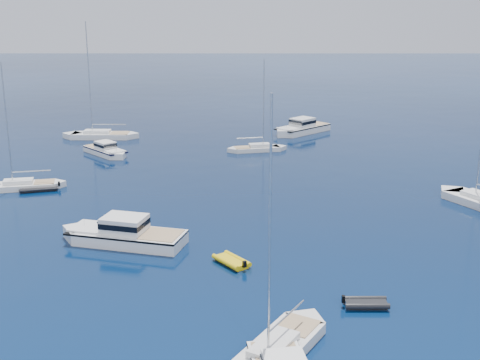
% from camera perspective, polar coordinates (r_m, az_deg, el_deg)
% --- Properties ---
extents(ground, '(400.00, 400.00, 0.00)m').
position_cam_1_polar(ground, '(38.12, 6.22, -13.00)').
color(ground, navy).
rests_on(ground, ground).
extents(motor_cruiser_centre, '(11.33, 5.98, 2.85)m').
position_cam_1_polar(motor_cruiser_centre, '(50.84, -10.45, -5.59)').
color(motor_cruiser_centre, white).
rests_on(motor_cruiser_centre, ground).
extents(motor_cruiser_distant, '(9.77, 9.65, 2.76)m').
position_cam_1_polar(motor_cruiser_distant, '(91.86, 5.51, 4.21)').
color(motor_cruiser_distant, silver).
rests_on(motor_cruiser_distant, ground).
extents(motor_cruiser_horizon, '(7.19, 7.59, 2.10)m').
position_cam_1_polar(motor_cruiser_horizon, '(80.10, -11.88, 2.23)').
color(motor_cruiser_horizon, white).
rests_on(motor_cruiser_horizon, ground).
extents(sailboat_fore, '(7.35, 9.96, 14.74)m').
position_cam_1_polar(sailboat_fore, '(35.32, 3.33, -15.44)').
color(sailboat_fore, silver).
rests_on(sailboat_fore, ground).
extents(sailboat_mid_l, '(9.25, 4.16, 13.17)m').
position_cam_1_polar(sailboat_mid_l, '(67.79, -18.90, -0.75)').
color(sailboat_mid_l, white).
rests_on(sailboat_mid_l, ground).
extents(sailboat_centre, '(8.34, 3.81, 11.87)m').
position_cam_1_polar(sailboat_centre, '(80.41, 1.53, 2.62)').
color(sailboat_centre, silver).
rests_on(sailboat_centre, ground).
extents(sailboat_far_l, '(11.10, 2.98, 16.29)m').
position_cam_1_polar(sailboat_far_l, '(90.09, -12.37, 3.69)').
color(sailboat_far_l, white).
rests_on(sailboat_far_l, ground).
extents(tender_yellow, '(3.25, 3.50, 0.95)m').
position_cam_1_polar(tender_yellow, '(46.22, -0.77, -7.54)').
color(tender_yellow, yellow).
rests_on(tender_yellow, ground).
extents(tender_grey_near, '(2.85, 1.65, 0.95)m').
position_cam_1_polar(tender_grey_near, '(40.95, 11.22, -11.08)').
color(tender_grey_near, black).
rests_on(tender_grey_near, ground).
extents(tender_grey_far, '(4.38, 3.15, 0.95)m').
position_cam_1_polar(tender_grey_far, '(66.78, -17.57, -0.88)').
color(tender_grey_far, black).
rests_on(tender_grey_far, ground).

